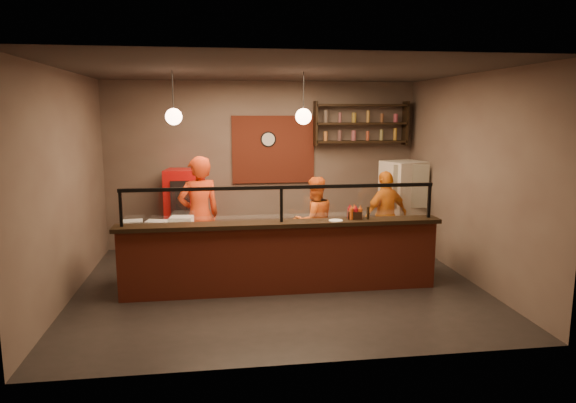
{
  "coord_description": "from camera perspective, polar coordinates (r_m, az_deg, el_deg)",
  "views": [
    {
      "loc": [
        -0.92,
        -7.45,
        2.61
      ],
      "look_at": [
        0.18,
        0.3,
        1.25
      ],
      "focal_mm": 32.0,
      "sensor_mm": 36.0,
      "label": 1
    }
  ],
  "objects": [
    {
      "name": "pepper_mill",
      "position": [
        7.62,
        8.89,
        -1.28
      ],
      "size": [
        0.04,
        0.04,
        0.18
      ],
      "primitive_type": "cylinder",
      "rotation": [
        0.0,
        0.0,
        -0.01
      ],
      "color": "black",
      "rests_on": "counter_ledge"
    },
    {
      "name": "brick_patch",
      "position": [
        10.01,
        -1.64,
        5.79
      ],
      "size": [
        1.6,
        0.04,
        1.3
      ],
      "primitive_type": "cube",
      "color": "maroon",
      "rests_on": "wall_back"
    },
    {
      "name": "cook_left",
      "position": [
        8.43,
        -9.83,
        -1.54
      ],
      "size": [
        0.82,
        0.69,
        1.93
      ],
      "primitive_type": "imported",
      "rotation": [
        0.0,
        0.0,
        3.52
      ],
      "color": "red",
      "rests_on": "floor"
    },
    {
      "name": "worktop",
      "position": [
        7.9,
        -1.2,
        -2.82
      ],
      "size": [
        4.6,
        0.75,
        0.05
      ],
      "primitive_type": "cube",
      "color": "white",
      "rests_on": "worktop_cabinet"
    },
    {
      "name": "ceiling",
      "position": [
        7.53,
        -1.08,
        14.36
      ],
      "size": [
        6.0,
        6.0,
        0.0
      ],
      "primitive_type": "plane",
      "rotation": [
        3.14,
        0.0,
        0.0
      ],
      "color": "#342C28",
      "rests_on": "wall_back"
    },
    {
      "name": "wall_left",
      "position": [
        7.8,
        -23.48,
        1.61
      ],
      "size": [
        0.0,
        5.0,
        5.0
      ],
      "primitive_type": "plane",
      "rotation": [
        1.57,
        0.0,
        1.57
      ],
      "color": "#69594D",
      "rests_on": "floor"
    },
    {
      "name": "wall_right",
      "position": [
        8.48,
        19.54,
        2.46
      ],
      "size": [
        0.0,
        5.0,
        5.0
      ],
      "primitive_type": "plane",
      "rotation": [
        1.57,
        0.0,
        -1.57
      ],
      "color": "#69594D",
      "rests_on": "floor"
    },
    {
      "name": "red_cooler",
      "position": [
        9.79,
        -11.33,
        -1.06
      ],
      "size": [
        0.75,
        0.7,
        1.57
      ],
      "primitive_type": "cube",
      "rotation": [
        0.0,
        0.0,
        -0.13
      ],
      "color": "red",
      "rests_on": "floor"
    },
    {
      "name": "floor",
      "position": [
        7.95,
        -1.0,
        -9.31
      ],
      "size": [
        6.0,
        6.0,
        0.0
      ],
      "primitive_type": "plane",
      "color": "black",
      "rests_on": "ground"
    },
    {
      "name": "fridge",
      "position": [
        9.99,
        12.69,
        -0.51
      ],
      "size": [
        0.89,
        0.86,
        1.71
      ],
      "primitive_type": "cube",
      "rotation": [
        0.0,
        0.0,
        0.33
      ],
      "color": "beige",
      "rests_on": "floor"
    },
    {
      "name": "counter_ledge",
      "position": [
        7.38,
        -0.74,
        -2.49
      ],
      "size": [
        4.7,
        0.37,
        0.06
      ],
      "primitive_type": "cube",
      "color": "black",
      "rests_on": "service_counter"
    },
    {
      "name": "pendant_right",
      "position": [
        7.76,
        1.73,
        9.44
      ],
      "size": [
        0.24,
        0.24,
        0.77
      ],
      "color": "black",
      "rests_on": "ceiling"
    },
    {
      "name": "pendant_left",
      "position": [
        7.67,
        -12.58,
        9.2
      ],
      "size": [
        0.24,
        0.24,
        0.77
      ],
      "color": "black",
      "rests_on": "ceiling"
    },
    {
      "name": "prep_tub_a",
      "position": [
        7.76,
        -14.4,
        -2.61
      ],
      "size": [
        0.34,
        0.29,
        0.15
      ],
      "primitive_type": "cube",
      "rotation": [
        0.0,
        0.0,
        -0.22
      ],
      "color": "silver",
      "rests_on": "worktop"
    },
    {
      "name": "wall_front",
      "position": [
        5.13,
        2.38,
        -1.48
      ],
      "size": [
        6.0,
        0.0,
        6.0
      ],
      "primitive_type": "plane",
      "rotation": [
        -1.57,
        0.0,
        0.0
      ],
      "color": "#69594D",
      "rests_on": "floor"
    },
    {
      "name": "wall_shelving",
      "position": [
        10.17,
        8.11,
        8.59
      ],
      "size": [
        1.84,
        0.28,
        0.85
      ],
      "color": "black",
      "rests_on": "wall_back"
    },
    {
      "name": "pizza_dough",
      "position": [
        8.09,
        5.63,
        -2.33
      ],
      "size": [
        0.72,
        0.72,
        0.01
      ],
      "primitive_type": "cylinder",
      "rotation": [
        0.0,
        0.0,
        0.31
      ],
      "color": "beige",
      "rests_on": "worktop"
    },
    {
      "name": "cook_right",
      "position": [
        9.25,
        10.81,
        -1.59
      ],
      "size": [
        1.02,
        0.73,
        1.6
      ],
      "primitive_type": "imported",
      "rotation": [
        0.0,
        0.0,
        3.55
      ],
      "color": "orange",
      "rests_on": "floor"
    },
    {
      "name": "wall_clock",
      "position": [
        9.98,
        -2.22,
        6.93
      ],
      "size": [
        0.3,
        0.04,
        0.3
      ],
      "primitive_type": "cylinder",
      "rotation": [
        1.57,
        0.0,
        0.0
      ],
      "color": "black",
      "rests_on": "wall_back"
    },
    {
      "name": "worktop_cabinet",
      "position": [
        8.01,
        -1.19,
        -5.97
      ],
      "size": [
        4.6,
        0.75,
        0.85
      ],
      "primitive_type": "cube",
      "color": "gray",
      "rests_on": "floor"
    },
    {
      "name": "wall_back",
      "position": [
        10.04,
        -2.79,
        4.08
      ],
      "size": [
        6.0,
        0.0,
        6.0
      ],
      "primitive_type": "plane",
      "rotation": [
        1.57,
        0.0,
        0.0
      ],
      "color": "#69594D",
      "rests_on": "floor"
    },
    {
      "name": "small_plate",
      "position": [
        7.45,
        5.33,
        -2.13
      ],
      "size": [
        0.21,
        0.21,
        0.01
      ],
      "primitive_type": "cylinder",
      "rotation": [
        0.0,
        0.0,
        -0.05
      ],
      "color": "silver",
      "rests_on": "counter_ledge"
    },
    {
      "name": "sneeze_guard",
      "position": [
        7.31,
        -0.74,
        0.11
      ],
      "size": [
        4.5,
        0.05,
        0.52
      ],
      "color": "white",
      "rests_on": "counter_ledge"
    },
    {
      "name": "cook_mid",
      "position": [
        8.76,
        2.93,
        -2.26
      ],
      "size": [
        0.88,
        0.76,
        1.54
      ],
      "primitive_type": "imported",
      "rotation": [
        0.0,
        0.0,
        3.41
      ],
      "color": "#D55414",
      "rests_on": "floor"
    },
    {
      "name": "prep_tub_b",
      "position": [
        7.89,
        -11.75,
        -2.25
      ],
      "size": [
        0.36,
        0.31,
        0.17
      ],
      "primitive_type": "cube",
      "rotation": [
        0.0,
        0.0,
        -0.14
      ],
      "color": "silver",
      "rests_on": "worktop"
    },
    {
      "name": "rolling_pin",
      "position": [
        7.81,
        -12.95,
        -2.84
      ],
      "size": [
        0.32,
        0.09,
        0.05
      ],
      "primitive_type": "cylinder",
      "rotation": [
        0.0,
        1.57,
        -0.11
      ],
      "color": "gold",
      "rests_on": "worktop"
    },
    {
      "name": "prep_tub_c",
      "position": [
        7.84,
        -16.94,
        -2.59
      ],
      "size": [
        0.33,
        0.28,
        0.15
      ],
      "primitive_type": "cube",
      "rotation": [
        0.0,
        0.0,
        0.13
      ],
      "color": "silver",
      "rests_on": "worktop"
    },
    {
      "name": "condiment_caddy",
      "position": [
        7.64,
        7.44,
        -1.48
      ],
      "size": [
        0.23,
        0.2,
        0.11
      ],
      "primitive_type": "cube",
      "rotation": [
        0.0,
        0.0,
        -0.22
      ],
      "color": "black",
      "rests_on": "counter_ledge"
    },
    {
      "name": "service_counter",
      "position": [
        7.51,
        -0.73,
        -6.45
      ],
      "size": [
        4.6,
        0.25,
        1.0
      ],
      "primitive_type": "cube",
      "color": "maroon",
      "rests_on": "floor"
    }
  ]
}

